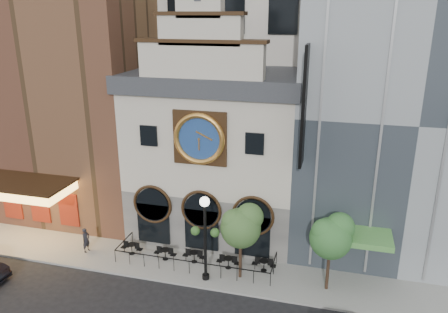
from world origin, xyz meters
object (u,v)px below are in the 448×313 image
bistro_3 (228,262)px  tree_right (332,235)px  lamppost (205,229)px  bistro_0 (132,248)px  bistro_2 (194,256)px  bistro_1 (165,253)px  tree_left (242,225)px  pedestrian (86,240)px  bistro_4 (264,264)px

bistro_3 → tree_right: bearing=-5.4°
tree_right → lamppost: bearing=-172.8°
bistro_0 → bistro_2: size_ratio=1.00×
tree_right → bistro_2: bearing=175.4°
tree_right → bistro_1: bearing=177.2°
bistro_0 → bistro_1: bearing=-1.4°
tree_left → bistro_2: bearing=166.1°
bistro_3 → tree_left: bearing=-36.0°
bistro_2 → lamppost: lamppost is taller
pedestrian → bistro_4: bearing=-76.0°
bistro_3 → tree_left: 3.47m
bistro_0 → bistro_2: same height
bistro_4 → bistro_1: bearing=-176.9°
tree_left → lamppost: bearing=-159.0°
bistro_1 → bistro_3: 4.45m
bistro_3 → tree_left: size_ratio=0.31×
lamppost → tree_right: size_ratio=1.13×
bistro_0 → bistro_2: 4.56m
bistro_1 → tree_left: 6.39m
bistro_2 → bistro_4: 4.76m
bistro_0 → pedestrian: size_ratio=0.88×
bistro_1 → pedestrian: 5.81m
bistro_0 → bistro_4: size_ratio=1.00×
bistro_2 → bistro_4: bearing=2.3°
bistro_0 → lamppost: lamppost is taller
bistro_4 → lamppost: 4.94m
bistro_4 → bistro_3: bearing=-172.8°
pedestrian → tree_left: tree_left is taller
bistro_4 → pedestrian: bearing=-176.3°
pedestrian → bistro_2: bearing=-75.1°
bistro_4 → lamppost: lamppost is taller
pedestrian → tree_left: (11.25, -0.22, 2.80)m
bistro_2 → bistro_4: size_ratio=1.00×
pedestrian → tree_right: bearing=-80.0°
bistro_2 → bistro_1: bearing=-174.8°
tree_left → tree_right: size_ratio=1.01×
bistro_2 → tree_right: (8.85, -0.71, 3.21)m
tree_left → bistro_0: bearing=174.8°
bistro_0 → tree_right: bearing=-2.5°
bistro_1 → pedestrian: size_ratio=0.88×
bistro_2 → bistro_3: bearing=-2.5°
bistro_2 → pedestrian: pedestrian is taller
bistro_4 → lamppost: size_ratio=0.28×
bistro_3 → tree_right: (6.43, -0.60, 3.21)m
tree_right → bistro_0: bearing=177.5°
bistro_0 → bistro_4: bearing=1.9°
bistro_0 → tree_right: size_ratio=0.32×
bistro_2 → tree_right: bearing=-4.6°
bistro_4 → tree_right: 5.28m
tree_right → pedestrian: bearing=179.7°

